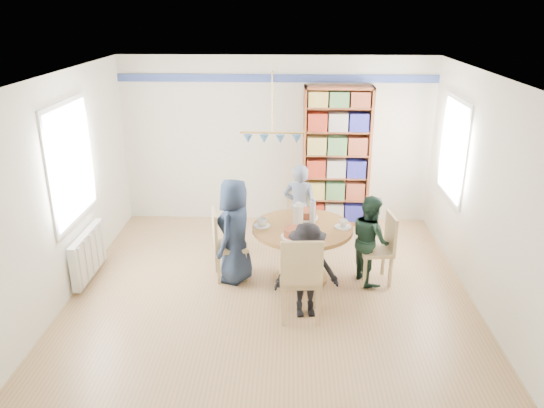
{
  "coord_description": "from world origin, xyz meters",
  "views": [
    {
      "loc": [
        0.23,
        -5.89,
        3.44
      ],
      "look_at": [
        0.0,
        0.4,
        1.05
      ],
      "focal_mm": 35.0,
      "sensor_mm": 36.0,
      "label": 1
    }
  ],
  "objects_px": {
    "chair_left": "(224,241)",
    "person_far": "(300,208)",
    "bookshelf": "(336,158)",
    "person_left": "(235,231)",
    "chair_near": "(301,275)",
    "radiator": "(88,254)",
    "person_near": "(307,271)",
    "chair_far": "(299,217)",
    "chair_right": "(382,245)",
    "person_right": "(370,239)",
    "dining_table": "(302,240)"
  },
  "relations": [
    {
      "from": "radiator",
      "to": "chair_left",
      "type": "bearing_deg",
      "value": 2.61
    },
    {
      "from": "dining_table",
      "to": "chair_left",
      "type": "bearing_deg",
      "value": -179.73
    },
    {
      "from": "radiator",
      "to": "person_left",
      "type": "height_order",
      "value": "person_left"
    },
    {
      "from": "radiator",
      "to": "person_left",
      "type": "distance_m",
      "value": 1.97
    },
    {
      "from": "chair_far",
      "to": "person_right",
      "type": "distance_m",
      "value": 1.37
    },
    {
      "from": "dining_table",
      "to": "radiator",
      "type": "bearing_deg",
      "value": -178.24
    },
    {
      "from": "chair_right",
      "to": "person_far",
      "type": "relative_size",
      "value": 0.71
    },
    {
      "from": "person_right",
      "to": "person_far",
      "type": "xyz_separation_m",
      "value": [
        -0.9,
        0.9,
        0.07
      ]
    },
    {
      "from": "chair_far",
      "to": "person_right",
      "type": "relative_size",
      "value": 0.73
    },
    {
      "from": "dining_table",
      "to": "chair_near",
      "type": "distance_m",
      "value": 1.0
    },
    {
      "from": "dining_table",
      "to": "person_right",
      "type": "distance_m",
      "value": 0.88
    },
    {
      "from": "radiator",
      "to": "person_right",
      "type": "height_order",
      "value": "person_right"
    },
    {
      "from": "chair_left",
      "to": "bookshelf",
      "type": "bearing_deg",
      "value": 50.93
    },
    {
      "from": "person_right",
      "to": "bookshelf",
      "type": "distance_m",
      "value": 2.05
    },
    {
      "from": "chair_near",
      "to": "person_left",
      "type": "bearing_deg",
      "value": 131.33
    },
    {
      "from": "dining_table",
      "to": "person_near",
      "type": "xyz_separation_m",
      "value": [
        0.04,
        -0.88,
        0.02
      ]
    },
    {
      "from": "chair_near",
      "to": "person_near",
      "type": "height_order",
      "value": "person_near"
    },
    {
      "from": "radiator",
      "to": "person_near",
      "type": "distance_m",
      "value": 2.96
    },
    {
      "from": "bookshelf",
      "to": "person_right",
      "type": "bearing_deg",
      "value": -81.1
    },
    {
      "from": "person_left",
      "to": "person_near",
      "type": "bearing_deg",
      "value": 64.46
    },
    {
      "from": "chair_near",
      "to": "person_left",
      "type": "relative_size",
      "value": 0.76
    },
    {
      "from": "chair_left",
      "to": "person_far",
      "type": "height_order",
      "value": "person_far"
    },
    {
      "from": "chair_near",
      "to": "person_near",
      "type": "distance_m",
      "value": 0.14
    },
    {
      "from": "chair_left",
      "to": "person_near",
      "type": "distance_m",
      "value": 1.37
    },
    {
      "from": "chair_left",
      "to": "chair_right",
      "type": "xyz_separation_m",
      "value": [
        2.05,
        -0.02,
        -0.01
      ]
    },
    {
      "from": "person_far",
      "to": "bookshelf",
      "type": "height_order",
      "value": "bookshelf"
    },
    {
      "from": "chair_right",
      "to": "person_right",
      "type": "xyz_separation_m",
      "value": [
        -0.15,
        0.02,
        0.07
      ]
    },
    {
      "from": "radiator",
      "to": "chair_far",
      "type": "xyz_separation_m",
      "value": [
        2.78,
        1.1,
        0.12
      ]
    },
    {
      "from": "chair_far",
      "to": "bookshelf",
      "type": "xyz_separation_m",
      "value": [
        0.6,
        0.94,
        0.64
      ]
    },
    {
      "from": "chair_far",
      "to": "person_far",
      "type": "height_order",
      "value": "person_far"
    },
    {
      "from": "chair_right",
      "to": "person_left",
      "type": "bearing_deg",
      "value": -179.27
    },
    {
      "from": "radiator",
      "to": "bookshelf",
      "type": "height_order",
      "value": "bookshelf"
    },
    {
      "from": "person_left",
      "to": "person_near",
      "type": "distance_m",
      "value": 1.24
    },
    {
      "from": "radiator",
      "to": "chair_right",
      "type": "xyz_separation_m",
      "value": [
        3.84,
        0.06,
        0.16
      ]
    },
    {
      "from": "radiator",
      "to": "person_far",
      "type": "bearing_deg",
      "value": 19.33
    },
    {
      "from": "dining_table",
      "to": "bookshelf",
      "type": "bearing_deg",
      "value": 73.77
    },
    {
      "from": "person_near",
      "to": "person_left",
      "type": "bearing_deg",
      "value": 128.55
    },
    {
      "from": "person_near",
      "to": "chair_far",
      "type": "bearing_deg",
      "value": 83.1
    },
    {
      "from": "dining_table",
      "to": "person_left",
      "type": "bearing_deg",
      "value": -176.83
    },
    {
      "from": "person_left",
      "to": "chair_left",
      "type": "bearing_deg",
      "value": -88.84
    },
    {
      "from": "chair_right",
      "to": "dining_table",
      "type": "bearing_deg",
      "value": 178.67
    },
    {
      "from": "chair_far",
      "to": "bookshelf",
      "type": "bearing_deg",
      "value": 57.58
    },
    {
      "from": "chair_left",
      "to": "chair_near",
      "type": "distance_m",
      "value": 1.4
    },
    {
      "from": "dining_table",
      "to": "person_left",
      "type": "xyz_separation_m",
      "value": [
        -0.87,
        -0.05,
        0.14
      ]
    },
    {
      "from": "dining_table",
      "to": "chair_far",
      "type": "height_order",
      "value": "chair_far"
    },
    {
      "from": "chair_left",
      "to": "chair_far",
      "type": "distance_m",
      "value": 1.42
    },
    {
      "from": "chair_right",
      "to": "person_right",
      "type": "relative_size",
      "value": 0.79
    },
    {
      "from": "chair_right",
      "to": "person_near",
      "type": "distance_m",
      "value": 1.31
    },
    {
      "from": "radiator",
      "to": "chair_left",
      "type": "height_order",
      "value": "chair_left"
    },
    {
      "from": "chair_left",
      "to": "person_far",
      "type": "distance_m",
      "value": 1.35
    }
  ]
}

